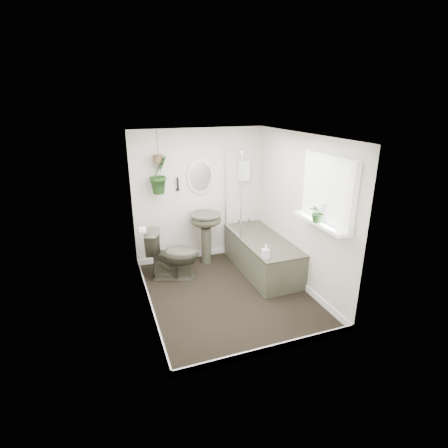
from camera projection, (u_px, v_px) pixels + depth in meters
name	position (u px, v px, depth m)	size (l,w,h in m)	color
floor	(227.00, 294.00, 5.23)	(2.30, 2.80, 0.02)	black
ceiling	(228.00, 135.00, 4.45)	(2.30, 2.80, 0.02)	white
wall_back	(199.00, 196.00, 6.09)	(2.30, 0.02, 2.30)	beige
wall_front	(276.00, 263.00, 3.59)	(2.30, 0.02, 2.30)	beige
wall_left	(143.00, 231.00, 4.47)	(0.02, 2.80, 2.30)	beige
wall_right	(300.00, 212.00, 5.22)	(0.02, 2.80, 2.30)	beige
skirting	(227.00, 290.00, 5.21)	(2.30, 2.80, 0.10)	white
bathtub	(262.00, 255.00, 5.83)	(0.72, 1.72, 0.58)	#39392B
bath_screen	(233.00, 192.00, 5.82)	(0.04, 0.72, 1.40)	silver
shower_box	(243.00, 171.00, 6.15)	(0.20, 0.10, 0.35)	white
oval_mirror	(200.00, 176.00, 5.94)	(0.46, 0.03, 0.62)	beige
wall_sconce	(178.00, 184.00, 5.83)	(0.04, 0.04, 0.22)	black
toilet_roll_holder	(142.00, 230.00, 5.19)	(0.11, 0.11, 0.11)	white
window_recess	(328.00, 191.00, 4.40)	(0.08, 1.00, 0.90)	white
window_sill	(320.00, 223.00, 4.52)	(0.18, 1.00, 0.04)	white
window_blinds	(325.00, 191.00, 4.39)	(0.01, 0.86, 0.76)	white
toilet	(173.00, 254.00, 5.56)	(0.46, 0.81, 0.82)	#39392B
pedestal_sink	(206.00, 239.00, 6.05)	(0.54, 0.46, 0.92)	#39392B
sill_plant	(318.00, 212.00, 4.46)	(0.23, 0.20, 0.25)	black
hanging_plant	(159.00, 174.00, 5.57)	(0.34, 0.27, 0.62)	black
soap_bottle	(266.00, 251.00, 4.99)	(0.09, 0.10, 0.21)	black
hanging_pot	(158.00, 159.00, 5.48)	(0.16, 0.16, 0.12)	#4C3926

